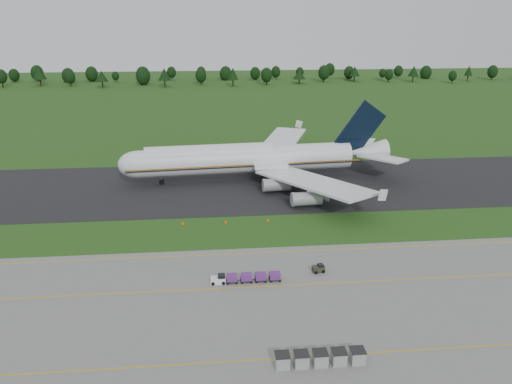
{
  "coord_description": "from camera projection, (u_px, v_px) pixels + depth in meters",
  "views": [
    {
      "loc": [
        -5.55,
        -92.4,
        41.84
      ],
      "look_at": [
        3.28,
        2.0,
        7.69
      ],
      "focal_mm": 35.0,
      "sensor_mm": 36.0,
      "label": 1
    }
  ],
  "objects": [
    {
      "name": "apron_markings",
      "position": [
        252.0,
        304.0,
        75.93
      ],
      "size": [
        300.0,
        30.2,
        0.01
      ],
      "color": "#CBA10B",
      "rests_on": "apron"
    },
    {
      "name": "taxiway",
      "position": [
        234.0,
        186.0,
        127.44
      ],
      "size": [
        300.0,
        40.0,
        0.08
      ],
      "primitive_type": "cube",
      "color": "black",
      "rests_on": "ground"
    },
    {
      "name": "apron",
      "position": [
        257.0,
        332.0,
        69.36
      ],
      "size": [
        300.0,
        52.0,
        0.06
      ],
      "primitive_type": "cube",
      "color": "slate",
      "rests_on": "ground"
    },
    {
      "name": "tree_line",
      "position": [
        237.0,
        74.0,
        306.2
      ],
      "size": [
        528.8,
        22.14,
        11.66
      ],
      "color": "black",
      "rests_on": "ground"
    },
    {
      "name": "baggage_train",
      "position": [
        245.0,
        278.0,
        81.93
      ],
      "size": [
        11.57,
        1.48,
        1.42
      ],
      "color": "white",
      "rests_on": "apron"
    },
    {
      "name": "ground",
      "position": [
        241.0,
        231.0,
        101.22
      ],
      "size": [
        600.0,
        600.0,
        0.0
      ],
      "primitive_type": "plane",
      "color": "#204615",
      "rests_on": "ground"
    },
    {
      "name": "uld_row",
      "position": [
        320.0,
        358.0,
        62.58
      ],
      "size": [
        11.46,
        1.86,
        1.84
      ],
      "color": "#949494",
      "rests_on": "apron"
    },
    {
      "name": "edge_markers",
      "position": [
        226.0,
        222.0,
        104.9
      ],
      "size": [
        18.37,
        0.3,
        0.6
      ],
      "color": "#FF6008",
      "rests_on": "ground"
    },
    {
      "name": "utility_cart",
      "position": [
        318.0,
        269.0,
        85.1
      ],
      "size": [
        2.18,
        1.57,
        1.09
      ],
      "color": "#2B2D1F",
      "rests_on": "apron"
    },
    {
      "name": "aircraft",
      "position": [
        251.0,
        158.0,
        130.94
      ],
      "size": [
        72.32,
        70.31,
        20.3
      ],
      "color": "white",
      "rests_on": "ground"
    }
  ]
}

